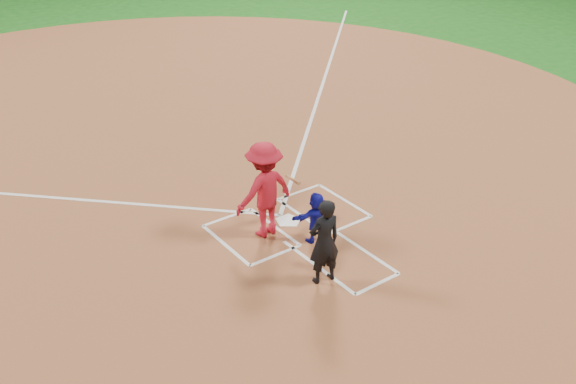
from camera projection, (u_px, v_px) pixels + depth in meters
ground at (288, 222)px, 13.86m from camera, size 120.00×120.00×0.00m
home_plate_dirt at (163, 133)px, 18.11m from camera, size 28.00×28.00×0.01m
home_plate at (288, 221)px, 13.85m from camera, size 0.60×0.60×0.02m
catcher at (316, 217)px, 12.94m from camera, size 1.04×0.44×1.09m
umpire at (324, 242)px, 11.57m from camera, size 0.68×0.50×1.71m
chalk_markings at (174, 141)px, 17.60m from camera, size 28.35×17.32×0.01m
batter_at_plate at (264, 190)px, 12.94m from camera, size 1.45×0.98×2.05m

